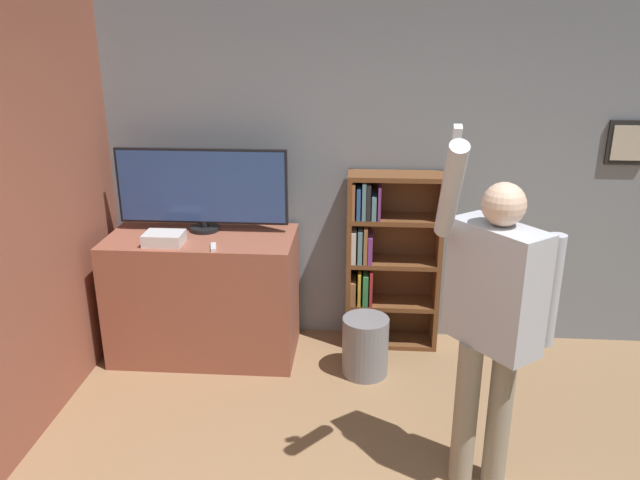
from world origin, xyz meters
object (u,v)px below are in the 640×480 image
(bookshelf, at_px, (384,263))
(person, at_px, (493,310))
(television, at_px, (202,188))
(waste_bin, at_px, (365,346))
(game_console, at_px, (164,238))

(bookshelf, bearing_deg, person, -72.33)
(television, xyz_separation_m, bookshelf, (1.35, 0.12, -0.60))
(bookshelf, xyz_separation_m, waste_bin, (-0.13, -0.49, -0.45))
(game_console, bearing_deg, bookshelf, 15.62)
(television, distance_m, waste_bin, 1.66)
(game_console, bearing_deg, person, -28.85)
(game_console, bearing_deg, waste_bin, -1.95)
(game_console, xyz_separation_m, bookshelf, (1.57, 0.44, -0.32))
(television, bearing_deg, waste_bin, -16.58)
(game_console, xyz_separation_m, person, (2.07, -1.14, 0.06))
(bookshelf, height_order, waste_bin, bookshelf)
(waste_bin, bearing_deg, person, -59.90)
(game_console, distance_m, person, 2.36)
(waste_bin, bearing_deg, game_console, 178.05)
(game_console, height_order, waste_bin, game_console)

